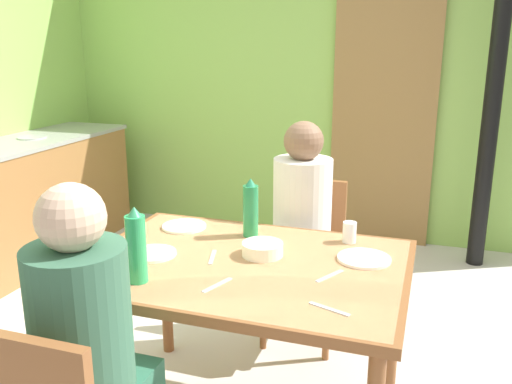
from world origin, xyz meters
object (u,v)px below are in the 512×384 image
object	(u,v)px
chair_far_diner	(306,250)
person_far_diner	(302,207)
dining_table	(244,279)
water_bottle_green_far	(136,247)
kitchen_counter	(6,208)
person_near_diner	(84,324)
serving_bowl_center	(263,249)
water_bottle_green_near	(251,209)

from	to	relation	value
chair_far_diner	person_far_diner	world-z (taller)	person_far_diner
person_far_diner	dining_table	bearing A→B (deg)	84.41
dining_table	water_bottle_green_far	distance (m)	0.48
chair_far_diner	water_bottle_green_far	world-z (taller)	water_bottle_green_far
kitchen_counter	chair_far_diner	xyz separation A→B (m)	(2.25, -0.22, 0.05)
kitchen_counter	chair_far_diner	world-z (taller)	kitchen_counter
person_near_diner	water_bottle_green_far	bearing A→B (deg)	96.15
dining_table	serving_bowl_center	distance (m)	0.14
kitchen_counter	dining_table	xyz separation A→B (m)	(2.18, -1.04, 0.22)
person_near_diner	water_bottle_green_far	size ratio (longest dim) A/B	2.68
water_bottle_green_near	serving_bowl_center	bearing A→B (deg)	-59.45
dining_table	kitchen_counter	bearing A→B (deg)	154.45
serving_bowl_center	dining_table	bearing A→B (deg)	-120.40
person_far_diner	water_bottle_green_far	xyz separation A→B (m)	(-0.37, -0.98, 0.10)
kitchen_counter	water_bottle_green_near	world-z (taller)	water_bottle_green_near
person_near_diner	person_far_diner	bearing A→B (deg)	76.38
serving_bowl_center	water_bottle_green_far	bearing A→B (deg)	-132.82
dining_table	serving_bowl_center	world-z (taller)	serving_bowl_center
dining_table	person_near_diner	xyz separation A→B (m)	(-0.27, -0.69, 0.11)
chair_far_diner	person_far_diner	size ratio (longest dim) A/B	1.13
person_near_diner	water_bottle_green_far	distance (m)	0.40
person_far_diner	water_bottle_green_near	distance (m)	0.42
chair_far_diner	dining_table	bearing A→B (deg)	85.34
chair_far_diner	person_far_diner	xyz separation A→B (m)	(-0.00, -0.14, 0.28)
kitchen_counter	dining_table	bearing A→B (deg)	-25.55
kitchen_counter	serving_bowl_center	world-z (taller)	kitchen_counter
kitchen_counter	person_far_diner	bearing A→B (deg)	-9.03
dining_table	person_near_diner	world-z (taller)	person_near_diner
person_near_diner	water_bottle_green_near	distance (m)	1.00
dining_table	serving_bowl_center	xyz separation A→B (m)	(0.05, 0.09, 0.10)
kitchen_counter	person_near_diner	distance (m)	2.60
kitchen_counter	dining_table	world-z (taller)	kitchen_counter
chair_far_diner	serving_bowl_center	bearing A→B (deg)	88.67
kitchen_counter	person_near_diner	size ratio (longest dim) A/B	3.03
chair_far_diner	person_near_diner	bearing A→B (deg)	77.57
person_near_diner	water_bottle_green_near	size ratio (longest dim) A/B	2.86
chair_far_diner	water_bottle_green_far	distance (m)	1.24
kitchen_counter	person_far_diner	size ratio (longest dim) A/B	3.03
kitchen_counter	water_bottle_green_near	xyz separation A→B (m)	(2.11, -0.75, 0.42)
water_bottle_green_far	serving_bowl_center	world-z (taller)	water_bottle_green_far
serving_bowl_center	water_bottle_green_near	bearing A→B (deg)	120.55
person_near_diner	serving_bowl_center	distance (m)	0.83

